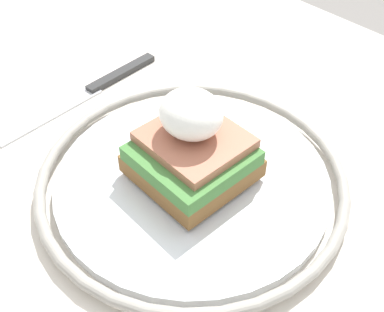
% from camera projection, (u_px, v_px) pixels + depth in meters
% --- Properties ---
extents(dining_table, '(0.98, 0.66, 0.77)m').
position_uv_depth(dining_table, '(206.00, 253.00, 0.54)').
color(dining_table, beige).
rests_on(dining_table, ground_plane).
extents(plate, '(0.27, 0.27, 0.02)m').
position_uv_depth(plate, '(192.00, 178.00, 0.42)').
color(plate, silver).
rests_on(plate, dining_table).
extents(sandwich, '(0.09, 0.12, 0.08)m').
position_uv_depth(sandwich, '(193.00, 147.00, 0.40)').
color(sandwich, brown).
rests_on(sandwich, plate).
extents(knife, '(0.03, 0.21, 0.01)m').
position_uv_depth(knife, '(94.00, 89.00, 0.53)').
color(knife, '#2D2D2D').
rests_on(knife, dining_table).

